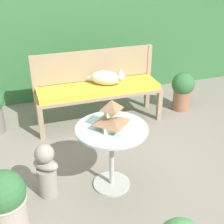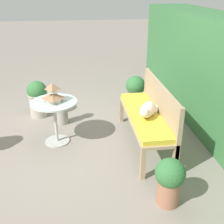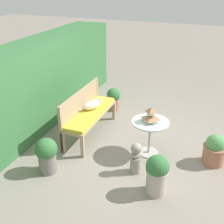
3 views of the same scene
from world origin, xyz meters
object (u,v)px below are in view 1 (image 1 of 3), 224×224
(garden_bust, at_px, (46,170))
(potted_plant_path_edge, at_px, (183,89))
(pagoda_birdhouse, at_px, (112,116))
(potted_plant_patio_mid, at_px, (5,205))
(patio_table, at_px, (112,141))
(cat, at_px, (107,78))
(garden_bench, at_px, (99,91))

(garden_bust, xyz_separation_m, potted_plant_path_edge, (2.08, 1.18, 0.03))
(pagoda_birdhouse, xyz_separation_m, potted_plant_patio_mid, (-0.97, -0.36, -0.42))
(patio_table, bearing_deg, potted_plant_patio_mid, -159.81)
(cat, relative_size, patio_table, 0.66)
(patio_table, distance_m, garden_bust, 0.66)
(potted_plant_path_edge, bearing_deg, garden_bench, 178.90)
(garden_bench, bearing_deg, patio_table, -100.76)
(cat, distance_m, patio_table, 1.33)
(garden_bench, relative_size, garden_bust, 2.96)
(cat, height_order, pagoda_birdhouse, pagoda_birdhouse)
(garden_bust, height_order, potted_plant_patio_mid, potted_plant_patio_mid)
(cat, relative_size, potted_plant_path_edge, 0.80)
(garden_bench, relative_size, pagoda_birdhouse, 5.87)
(garden_bench, height_order, pagoda_birdhouse, pagoda_birdhouse)
(cat, bearing_deg, potted_plant_patio_mid, -100.35)
(garden_bench, bearing_deg, garden_bust, -125.30)
(potted_plant_patio_mid, bearing_deg, cat, 50.94)
(garden_bust, bearing_deg, cat, 92.74)
(patio_table, height_order, pagoda_birdhouse, pagoda_birdhouse)
(garden_bust, bearing_deg, pagoda_birdhouse, 35.01)
(potted_plant_patio_mid, bearing_deg, garden_bust, 49.75)
(potted_plant_path_edge, bearing_deg, patio_table, -139.67)
(garden_bench, relative_size, cat, 3.69)
(cat, xyz_separation_m, potted_plant_path_edge, (1.11, -0.03, -0.30))
(pagoda_birdhouse, bearing_deg, patio_table, 180.00)
(patio_table, distance_m, pagoda_birdhouse, 0.26)
(patio_table, bearing_deg, garden_bench, 79.24)
(garden_bench, xyz_separation_m, patio_table, (-0.24, -1.27, 0.07))
(patio_table, relative_size, potted_plant_patio_mid, 1.02)
(pagoda_birdhouse, relative_size, potted_plant_path_edge, 0.50)
(garden_bench, height_order, potted_plant_patio_mid, potted_plant_patio_mid)
(pagoda_birdhouse, xyz_separation_m, potted_plant_path_edge, (1.47, 1.25, -0.46))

